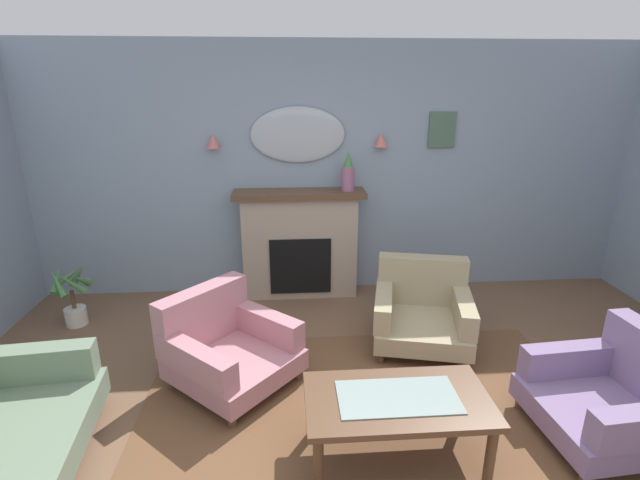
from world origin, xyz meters
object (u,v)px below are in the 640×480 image
Objects in this scene: wall_sconce_left at (213,141)px; wall_sconce_right at (381,140)px; armchair_beside_couch at (422,309)px; potted_plant_small_fern at (72,295)px; coffee_table at (397,405)px; armchair_in_corner at (226,345)px; framed_picture at (442,130)px; armchair_near_fireplace at (618,396)px; mantel_vase_centre at (348,174)px; wall_mirror at (298,135)px; fireplace at (300,245)px.

wall_sconce_left and wall_sconce_right have the same top height.
armchair_beside_couch is 3.26m from potted_plant_small_fern.
coffee_table is at bearing -35.22° from potted_plant_small_fern.
wall_sconce_right is at bearing 0.00° from wall_sconce_left.
framed_picture is at bearing 38.34° from armchair_in_corner.
armchair_near_fireplace is at bearing 3.18° from coffee_table.
mantel_vase_centre is 1.13× the size of framed_picture.
wall_sconce_left is at bearing 149.01° from armchair_beside_couch.
armchair_beside_couch reaches higher than coffee_table.
armchair_in_corner is (0.23, -1.62, -1.35)m from wall_sconce_left.
wall_mirror reaches higher than wall_sconce_left.
armchair_near_fireplace is (1.45, -2.31, -1.03)m from mantel_vase_centre.
coffee_table is (-1.00, -2.57, -1.37)m from framed_picture.
wall_sconce_left is 3.12m from coffee_table.
armchair_in_corner is (-2.12, -1.68, -1.44)m from framed_picture.
wall_sconce_left reaches higher than armchair_in_corner.
potted_plant_small_fern is at bearing 147.23° from armchair_in_corner.
wall_mirror is 1.60× the size of potted_plant_small_fern.
wall_sconce_right is (0.85, -0.05, -0.05)m from wall_mirror.
armchair_near_fireplace is (1.95, -2.48, -1.40)m from wall_mirror.
mantel_vase_centre is 1.55m from armchair_beside_couch.
armchair_near_fireplace is at bearing -65.54° from wall_sconce_right.
mantel_vase_centre is 1.10m from framed_picture.
wall_sconce_left is at bearing 118.30° from coffee_table.
potted_plant_small_fern is at bearing -169.52° from framed_picture.
fireplace is 1.19× the size of armchair_in_corner.
coffee_table is (0.50, -2.42, -0.19)m from fireplace.
wall_sconce_right is 0.23× the size of potted_plant_small_fern.
armchair_in_corner is (-1.47, -1.62, -1.35)m from wall_sconce_right.
armchair_in_corner is (-1.12, 0.89, -0.08)m from coffee_table.
mantel_vase_centre is (0.50, -0.03, 0.77)m from fireplace.
potted_plant_small_fern is at bearing 156.35° from armchair_near_fireplace.
potted_plant_small_fern is (-3.02, -0.62, -1.35)m from wall_sconce_right.
wall_mirror is 0.85m from wall_sconce_right.
potted_plant_small_fern is (-2.17, -0.53, -0.27)m from fireplace.
wall_mirror is 0.98× the size of armchair_beside_couch.
framed_picture is at bearing 5.27° from wall_sconce_right.
framed_picture reaches higher than coffee_table.
fireplace reaches higher than armchair_beside_couch.
armchair_near_fireplace and armchair_in_corner have the same top height.
fireplace is 1.67m from armchair_in_corner.
coffee_table is at bearing -78.30° from fireplace.
wall_sconce_left is at bearing 174.92° from mantel_vase_centre.
coffee_table is (0.50, -2.56, -1.33)m from wall_mirror.
armchair_in_corner is (-0.62, -1.67, -1.40)m from wall_mirror.
fireplace is 9.71× the size of wall_sconce_right.
wall_sconce_left reaches higher than potted_plant_small_fern.
armchair_beside_couch is (0.20, -1.14, -1.35)m from wall_sconce_right.
coffee_table is at bearing -89.99° from mantel_vase_centre.
wall_mirror is at bearing 17.12° from potted_plant_small_fern.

